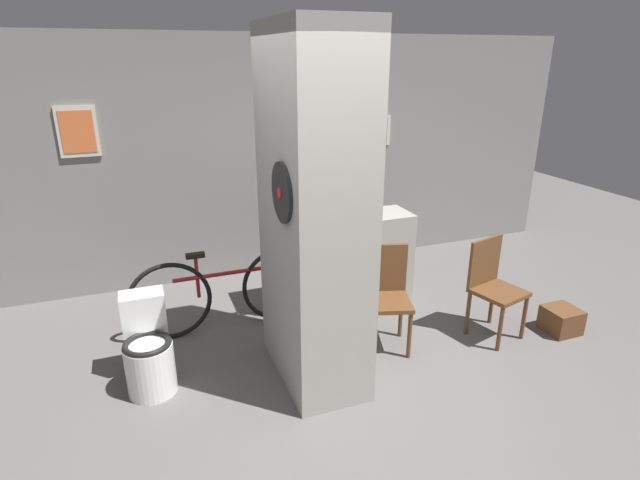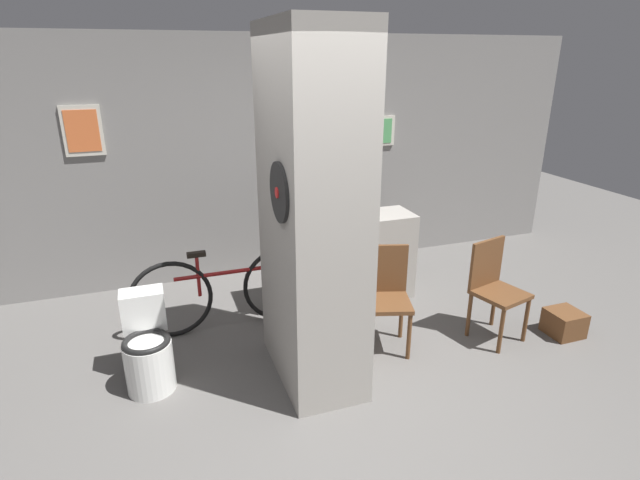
# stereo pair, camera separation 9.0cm
# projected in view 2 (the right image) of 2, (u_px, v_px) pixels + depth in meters

# --- Properties ---
(ground_plane) EXTENTS (14.00, 14.00, 0.00)m
(ground_plane) POSITION_uv_depth(u_px,v_px,m) (334.00, 411.00, 3.55)
(ground_plane) COLOR #5B5956
(wall_back) EXTENTS (8.00, 0.09, 2.60)m
(wall_back) POSITION_uv_depth(u_px,v_px,m) (249.00, 160.00, 5.42)
(wall_back) COLOR gray
(wall_back) RESTS_ON ground_plane
(pillar_center) EXTENTS (0.59, 1.04, 2.60)m
(pillar_center) POSITION_uv_depth(u_px,v_px,m) (312.00, 216.00, 3.56)
(pillar_center) COLOR gray
(pillar_center) RESTS_ON ground_plane
(counter_shelf) EXTENTS (1.43, 0.44, 0.88)m
(counter_shelf) POSITION_uv_depth(u_px,v_px,m) (344.00, 260.00, 5.03)
(counter_shelf) COLOR gray
(counter_shelf) RESTS_ON ground_plane
(toilet) EXTENTS (0.36, 0.52, 0.71)m
(toilet) POSITION_uv_depth(u_px,v_px,m) (148.00, 349.00, 3.74)
(toilet) COLOR silver
(toilet) RESTS_ON ground_plane
(chair_near_pillar) EXTENTS (0.49, 0.49, 0.88)m
(chair_near_pillar) POSITION_uv_depth(u_px,v_px,m) (385.00, 293.00, 4.22)
(chair_near_pillar) COLOR brown
(chair_near_pillar) RESTS_ON ground_plane
(chair_by_doorway) EXTENTS (0.48, 0.48, 0.88)m
(chair_by_doorway) POSITION_uv_depth(u_px,v_px,m) (494.00, 286.00, 4.35)
(chair_by_doorway) COLOR brown
(chair_by_doorway) RESTS_ON ground_plane
(bicycle) EXTENTS (1.73, 0.42, 0.78)m
(bicycle) POSITION_uv_depth(u_px,v_px,m) (228.00, 290.00, 4.52)
(bicycle) COLOR black
(bicycle) RESTS_ON ground_plane
(bottle_tall) EXTENTS (0.07, 0.07, 0.29)m
(bottle_tall) POSITION_uv_depth(u_px,v_px,m) (326.00, 208.00, 4.82)
(bottle_tall) COLOR #19598C
(bottle_tall) RESTS_ON counter_shelf
(bottle_short) EXTENTS (0.07, 0.07, 0.25)m
(bottle_short) POSITION_uv_depth(u_px,v_px,m) (317.00, 211.00, 4.78)
(bottle_short) COLOR #267233
(bottle_short) RESTS_ON counter_shelf
(floor_crate) EXTENTS (0.29, 0.29, 0.23)m
(floor_crate) POSITION_uv_depth(u_px,v_px,m) (564.00, 323.00, 4.49)
(floor_crate) COLOR brown
(floor_crate) RESTS_ON ground_plane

